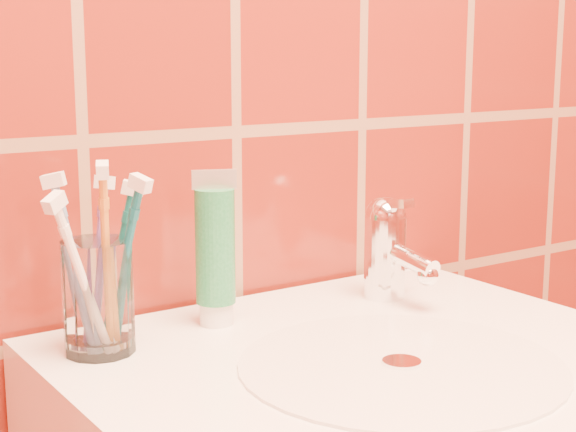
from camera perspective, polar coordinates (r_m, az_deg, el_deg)
glass_tumbler at (r=0.85m, az=-12.18°, el=-5.14°), size 0.09×0.09×0.11m
toothpaste_tube at (r=0.92m, az=-4.73°, el=-2.40°), size 0.05×0.04×0.16m
faucet at (r=1.02m, az=6.46°, el=-1.84°), size 0.05×0.11×0.12m
toothbrush_0 at (r=0.87m, az=-12.16°, el=-3.03°), size 0.09×0.08×0.18m
toothbrush_1 at (r=0.82m, az=-13.14°, el=-3.97°), size 0.14×0.13×0.18m
toothbrush_2 at (r=0.85m, az=-11.00°, el=-3.25°), size 0.10×0.09×0.18m
toothbrush_3 at (r=0.83m, az=-11.67°, el=-2.86°), size 0.06×0.09×0.20m
toothbrush_4 at (r=0.84m, az=-10.62°, el=-3.20°), size 0.09×0.13×0.19m
toothbrush_5 at (r=0.84m, az=-13.55°, el=-3.18°), size 0.10×0.09×0.19m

